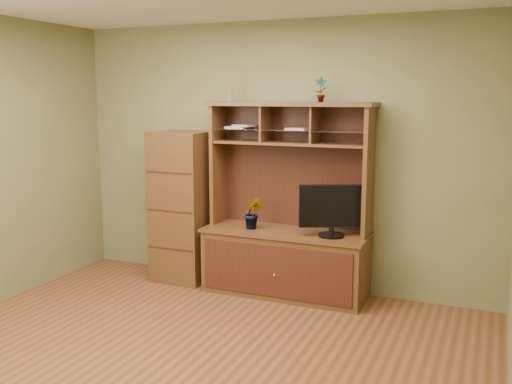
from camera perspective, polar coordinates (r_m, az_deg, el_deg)
The scene contains 8 objects.
room at distance 4.06m, azimuth -8.03°, elevation 0.86°, with size 4.54×4.04×2.74m.
media_hutch at distance 5.68m, azimuth 3.04°, elevation -5.06°, with size 1.66×0.61×1.90m.
monitor at distance 5.37m, azimuth 7.59°, elevation -1.74°, with size 0.59×0.31×0.49m.
orchid_plant at distance 5.65m, azimuth -0.30°, elevation -2.11°, with size 0.18×0.14×0.32m, color #365C1F.
top_plant at distance 5.47m, azimuth 6.47°, elevation 10.17°, with size 0.12×0.08×0.24m, color #365F21.
reed_diffuser at distance 5.81m, azimuth -2.66°, elevation 10.12°, with size 0.06×0.06×0.29m.
magazines at distance 5.69m, azimuth 0.30°, elevation 6.49°, with size 0.88×0.21×0.04m.
side_cabinet at distance 6.11m, azimuth -7.38°, elevation -1.46°, with size 0.57×0.52×1.59m.
Camera 1 is at (2.08, -3.43, 1.97)m, focal length 40.00 mm.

